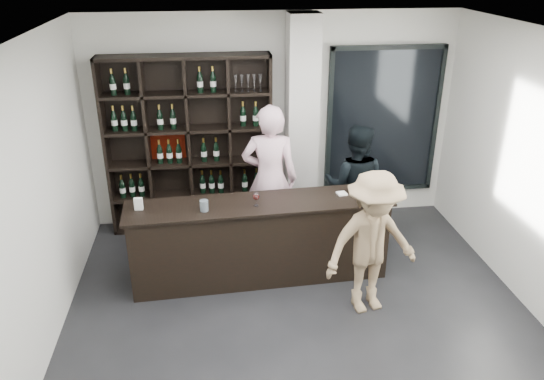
{
  "coord_description": "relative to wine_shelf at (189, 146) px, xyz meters",
  "views": [
    {
      "loc": [
        -0.86,
        -4.23,
        3.59
      ],
      "look_at": [
        -0.21,
        1.1,
        1.16
      ],
      "focal_mm": 35.0,
      "sensor_mm": 36.0,
      "label": 1
    }
  ],
  "objects": [
    {
      "name": "floor",
      "position": [
        1.15,
        -2.57,
        -1.2
      ],
      "size": [
        5.0,
        5.5,
        0.01
      ],
      "primitive_type": "cube",
      "color": "black",
      "rests_on": "ground"
    },
    {
      "name": "wine_shelf",
      "position": [
        0.0,
        0.0,
        0.0
      ],
      "size": [
        2.2,
        0.35,
        2.4
      ],
      "primitive_type": null,
      "color": "black",
      "rests_on": "floor"
    },
    {
      "name": "structural_column",
      "position": [
        1.5,
        -0.1,
        0.25
      ],
      "size": [
        0.4,
        0.4,
        2.9
      ],
      "primitive_type": "cube",
      "color": "silver",
      "rests_on": "floor"
    },
    {
      "name": "glass_panel",
      "position": [
        2.7,
        0.12,
        0.2
      ],
      "size": [
        1.6,
        0.08,
        2.1
      ],
      "color": "black",
      "rests_on": "floor"
    },
    {
      "name": "tasting_counter",
      "position": [
        0.8,
        -1.43,
        -0.7
      ],
      "size": [
        3.02,
        0.63,
        0.99
      ],
      "rotation": [
        0.0,
        0.0,
        0.05
      ],
      "color": "black",
      "rests_on": "floor"
    },
    {
      "name": "taster_pink",
      "position": [
        1.0,
        -0.72,
        -0.24
      ],
      "size": [
        0.77,
        0.57,
        1.93
      ],
      "primitive_type": "imported",
      "rotation": [
        0.0,
        0.0,
        2.98
      ],
      "color": "#EFBFCF",
      "rests_on": "floor"
    },
    {
      "name": "taster_black",
      "position": [
        2.1,
        -0.72,
        -0.38
      ],
      "size": [
        0.96,
        0.85,
        1.63
      ],
      "primitive_type": "imported",
      "rotation": [
        0.0,
        0.0,
        2.8
      ],
      "color": "black",
      "rests_on": "floor"
    },
    {
      "name": "customer",
      "position": [
        1.9,
        -2.17,
        -0.4
      ],
      "size": [
        1.14,
        0.8,
        1.61
      ],
      "primitive_type": "imported",
      "rotation": [
        0.0,
        0.0,
        0.21
      ],
      "color": "#9B7F5C",
      "rests_on": "floor"
    },
    {
      "name": "wine_glass",
      "position": [
        0.75,
        -1.51,
        -0.12
      ],
      "size": [
        0.08,
        0.08,
        0.18
      ],
      "primitive_type": null,
      "rotation": [
        0.0,
        0.0,
        -0.03
      ],
      "color": "white",
      "rests_on": "tasting_counter"
    },
    {
      "name": "spit_cup",
      "position": [
        0.18,
        -1.57,
        -0.14
      ],
      "size": [
        0.1,
        0.1,
        0.12
      ],
      "primitive_type": "cylinder",
      "rotation": [
        0.0,
        0.0,
        -0.11
      ],
      "color": "#A4B7C4",
      "rests_on": "tasting_counter"
    },
    {
      "name": "napkin_stack",
      "position": [
        1.77,
        -1.33,
        -0.2
      ],
      "size": [
        0.13,
        0.13,
        0.02
      ],
      "primitive_type": "cube",
      "rotation": [
        0.0,
        0.0,
        0.18
      ],
      "color": "white",
      "rests_on": "tasting_counter"
    },
    {
      "name": "card_stand",
      "position": [
        -0.53,
        -1.45,
        -0.14
      ],
      "size": [
        0.09,
        0.05,
        0.14
      ],
      "primitive_type": "cube",
      "rotation": [
        0.0,
        0.0,
        -0.06
      ],
      "color": "white",
      "rests_on": "tasting_counter"
    }
  ]
}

